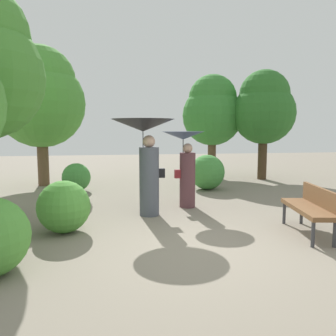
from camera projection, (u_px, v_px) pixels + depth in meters
name	position (u px, v px, depth m)	size (l,w,h in m)	color
ground_plane	(194.00, 246.00, 5.33)	(40.00, 40.00, 0.00)	gray
person_left	(145.00, 146.00, 7.09)	(1.34, 1.34, 2.07)	#474C56
person_right	(185.00, 157.00, 7.90)	(1.01, 1.01, 1.81)	#563338
park_bench	(312.00, 206.00, 5.89)	(0.74, 1.56, 0.83)	#38383D
tree_near_left	(40.00, 96.00, 10.83)	(2.85, 2.85, 4.56)	brown
tree_near_right	(264.00, 107.00, 12.29)	(2.28, 2.28, 4.03)	#42301E
tree_mid_right	(212.00, 110.00, 12.96)	(2.33, 2.33, 3.97)	brown
bush_path_left	(207.00, 172.00, 10.36)	(1.08, 1.08, 1.08)	#428C3D
bush_behind_bench	(76.00, 177.00, 10.05)	(0.85, 0.85, 0.85)	#428C3D
bush_far_side	(64.00, 207.00, 5.99)	(0.95, 0.95, 0.95)	#4C9338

